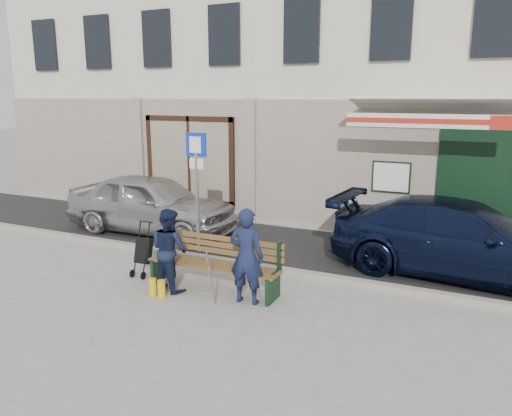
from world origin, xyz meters
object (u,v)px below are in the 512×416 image
Objects in this scene: bench at (211,264)px; car_navy at (463,239)px; parking_sign at (197,175)px; woman at (169,249)px; car_silver at (151,203)px; stroller at (143,252)px; man at (247,256)px.

car_navy is at bearing 33.97° from bench.
woman is (0.52, -1.76, -1.00)m from parking_sign.
car_silver is 2.54m from parking_sign.
bench is 1.51m from stroller.
man is (4.01, -2.83, 0.06)m from car_silver.
bench is (3.21, -2.60, -0.27)m from car_silver.
car_navy is 5.35m from woman.
parking_sign is at bearing 106.89° from car_navy.
car_silver reaches higher than bench.
man is 1.09× the size of woman.
man is (-3.05, -2.83, 0.09)m from car_navy.
car_navy is 4.65m from bench.
parking_sign reaches higher than car_silver.
car_silver is at bearing 153.61° from parking_sign.
stroller is at bearing -147.52° from car_silver.
woman is (-4.50, -2.89, 0.02)m from car_navy.
man reaches higher than car_silver.
woman is at bearing -1.73° from man.
man is at bearing -38.01° from parking_sign.
man is at bearing -159.11° from woman.
man reaches higher than bench.
parking_sign reaches higher than bench.
car_silver is at bearing 140.98° from bench.
car_navy reaches higher than bench.
car_navy is 4.16m from man.
parking_sign is (-5.02, -1.13, 1.01)m from car_navy.
woman reaches higher than bench.
bench is (1.17, -1.46, -1.26)m from parking_sign.
car_silver is 4.14m from bench.
man is at bearing -11.87° from stroller.
parking_sign reaches higher than woman.
car_silver is 7.06m from car_navy.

